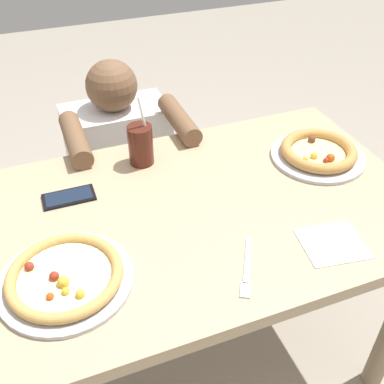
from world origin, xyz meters
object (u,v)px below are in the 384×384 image
at_px(fork, 247,269).
at_px(cell_phone, 69,197).
at_px(drink_cup_colored, 141,145).
at_px(diner_seated, 123,179).
at_px(pizza_near, 65,277).
at_px(pizza_far, 318,153).

xyz_separation_m(fork, cell_phone, (-0.36, 0.43, 0.00)).
height_order(drink_cup_colored, cell_phone, drink_cup_colored).
bearing_deg(diner_seated, cell_phone, -117.45).
xyz_separation_m(pizza_near, diner_seated, (0.31, 0.80, -0.35)).
bearing_deg(diner_seated, fork, -83.30).
distance_m(pizza_far, fork, 0.56).
height_order(pizza_near, drink_cup_colored, drink_cup_colored).
bearing_deg(drink_cup_colored, cell_phone, -157.70).
relative_size(pizza_far, diner_seated, 0.32).
bearing_deg(pizza_near, cell_phone, 79.64).
distance_m(drink_cup_colored, cell_phone, 0.28).
height_order(pizza_near, cell_phone, pizza_near).
xyz_separation_m(drink_cup_colored, cell_phone, (-0.25, -0.10, -0.06)).
bearing_deg(drink_cup_colored, diner_seated, 89.75).
height_order(pizza_near, fork, pizza_near).
bearing_deg(pizza_far, drink_cup_colored, 161.29).
bearing_deg(cell_phone, fork, -50.27).
bearing_deg(cell_phone, pizza_near, -100.36).
height_order(fork, cell_phone, cell_phone).
xyz_separation_m(pizza_near, fork, (0.42, -0.12, -0.02)).
distance_m(pizza_far, diner_seated, 0.86).
xyz_separation_m(pizza_far, diner_seated, (-0.54, 0.57, -0.36)).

